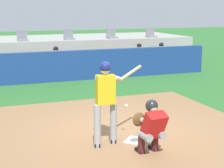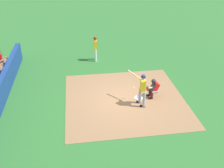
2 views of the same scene
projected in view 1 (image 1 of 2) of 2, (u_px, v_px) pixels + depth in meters
The scene contains 15 objects.
ground_plane at pixel (122, 130), 8.81m from camera, with size 80.00×80.00×0.00m, color #2D6B2D.
dirt_infield at pixel (122, 130), 8.81m from camera, with size 6.40×6.40×0.01m, color #936B47.
home_plate at pixel (136, 140), 8.07m from camera, with size 0.44×0.44×0.02m, color white.
batter_at_plate at pixel (107, 98), 7.67m from camera, with size 1.34×0.72×1.80m.
catcher_crouched at pixel (151, 125), 7.26m from camera, with size 0.52×1.45×1.13m.
dugout_wall at pixel (61, 66), 14.64m from camera, with size 13.00×0.30×1.20m, color navy.
dugout_bench at pixel (56, 72), 15.64m from camera, with size 11.80×0.44×0.45m, color olive.
dugout_player_0 at pixel (57, 62), 15.41m from camera, with size 0.49×0.70×1.30m.
dugout_player_1 at pixel (140, 57), 16.74m from camera, with size 0.49×0.70×1.30m.
dugout_player_2 at pixel (162, 56), 17.13m from camera, with size 0.49×0.70×1.30m.
stands_platform at pixel (41, 52), 18.66m from camera, with size 15.00×4.40×1.40m, color #9E9E99.
stadium_seat_2 at pixel (22, 38), 16.72m from camera, with size 0.46×0.46×0.48m.
stadium_seat_3 at pixel (69, 37), 17.47m from camera, with size 0.46×0.46×0.48m.
stadium_seat_4 at pixel (112, 36), 18.22m from camera, with size 0.46×0.46×0.48m.
stadium_seat_5 at pixel (151, 34), 18.96m from camera, with size 0.46×0.46×0.48m.
Camera 1 is at (-3.19, -7.78, 2.87)m, focal length 59.09 mm.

